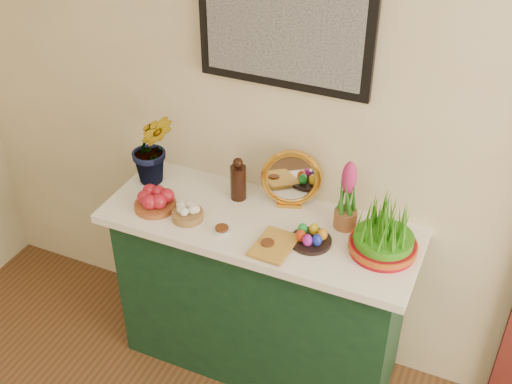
# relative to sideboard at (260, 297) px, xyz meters

# --- Properties ---
(sideboard) EXTENTS (1.30, 0.45, 0.85)m
(sideboard) POSITION_rel_sideboard_xyz_m (0.00, 0.00, 0.00)
(sideboard) COLOR #153B21
(sideboard) RESTS_ON ground
(tablecloth) EXTENTS (1.40, 0.55, 0.04)m
(tablecloth) POSITION_rel_sideboard_xyz_m (0.00, 0.00, 0.45)
(tablecloth) COLOR white
(tablecloth) RESTS_ON sideboard
(hyacinth_green) EXTENTS (0.31, 0.30, 0.48)m
(hyacinth_green) POSITION_rel_sideboard_xyz_m (-0.58, 0.08, 0.71)
(hyacinth_green) COLOR #29751D
(hyacinth_green) RESTS_ON tablecloth
(apple_bowl) EXTENTS (0.23, 0.23, 0.09)m
(apple_bowl) POSITION_rel_sideboard_xyz_m (-0.47, -0.11, 0.50)
(apple_bowl) COLOR #984D25
(apple_bowl) RESTS_ON tablecloth
(garlic_basket) EXTENTS (0.15, 0.15, 0.08)m
(garlic_basket) POSITION_rel_sideboard_xyz_m (-0.30, -0.12, 0.50)
(garlic_basket) COLOR #A07A40
(garlic_basket) RESTS_ON tablecloth
(vinegar_cruet) EXTENTS (0.07, 0.07, 0.21)m
(vinegar_cruet) POSITION_rel_sideboard_xyz_m (-0.16, 0.11, 0.56)
(vinegar_cruet) COLOR black
(vinegar_cruet) RESTS_ON tablecloth
(mirror) EXTENTS (0.28, 0.15, 0.28)m
(mirror) POSITION_rel_sideboard_xyz_m (0.07, 0.17, 0.60)
(mirror) COLOR gold
(mirror) RESTS_ON tablecloth
(book) EXTENTS (0.16, 0.22, 0.03)m
(book) POSITION_rel_sideboard_xyz_m (0.05, -0.15, 0.48)
(book) COLOR #BE8D30
(book) RESTS_ON tablecloth
(spice_dish_left) EXTENTS (0.07, 0.07, 0.03)m
(spice_dish_left) POSITION_rel_sideboard_xyz_m (-0.12, -0.15, 0.48)
(spice_dish_left) COLOR silver
(spice_dish_left) RESTS_ON tablecloth
(spice_dish_right) EXTENTS (0.07, 0.07, 0.03)m
(spice_dish_right) POSITION_rel_sideboard_xyz_m (0.10, -0.16, 0.48)
(spice_dish_right) COLOR silver
(spice_dish_right) RESTS_ON tablecloth
(egg_plate) EXTENTS (0.19, 0.19, 0.07)m
(egg_plate) POSITION_rel_sideboard_xyz_m (0.25, -0.06, 0.49)
(egg_plate) COLOR black
(egg_plate) RESTS_ON tablecloth
(hyacinth_pink) EXTENTS (0.10, 0.10, 0.33)m
(hyacinth_pink) POSITION_rel_sideboard_xyz_m (0.35, 0.11, 0.61)
(hyacinth_pink) COLOR #995D35
(hyacinth_pink) RESTS_ON tablecloth
(wheatgrass_sabzeh) EXTENTS (0.28, 0.28, 0.23)m
(wheatgrass_sabzeh) POSITION_rel_sideboard_xyz_m (0.54, 0.00, 0.56)
(wheatgrass_sabzeh) COLOR maroon
(wheatgrass_sabzeh) RESTS_ON tablecloth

